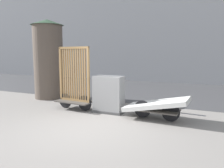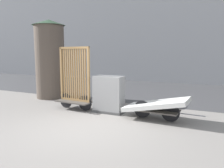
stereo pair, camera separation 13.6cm
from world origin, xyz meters
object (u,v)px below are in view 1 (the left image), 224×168
Objects in this scene: utility_cabinet at (109,96)px; advertising_column at (48,59)px; bike_cart_with_mattress at (156,105)px; bike_cart_with_bedframe at (75,87)px.

advertising_column reaches higher than utility_cabinet.
bike_cart_with_mattress is 1.90× the size of utility_cabinet.
advertising_column reaches higher than bike_cart_with_mattress.
utility_cabinet is at bearing 10.37° from bike_cart_with_bedframe.
advertising_column is at bearing 161.42° from utility_cabinet.
bike_cart_with_bedframe is at bearing -176.91° from bike_cart_with_mattress.
utility_cabinet is 0.36× the size of advertising_column.
bike_cart_with_mattress is 1.63m from utility_cabinet.
bike_cart_with_bedframe is 2.73m from advertising_column.
bike_cart_with_bedframe is 1.79× the size of utility_cabinet.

